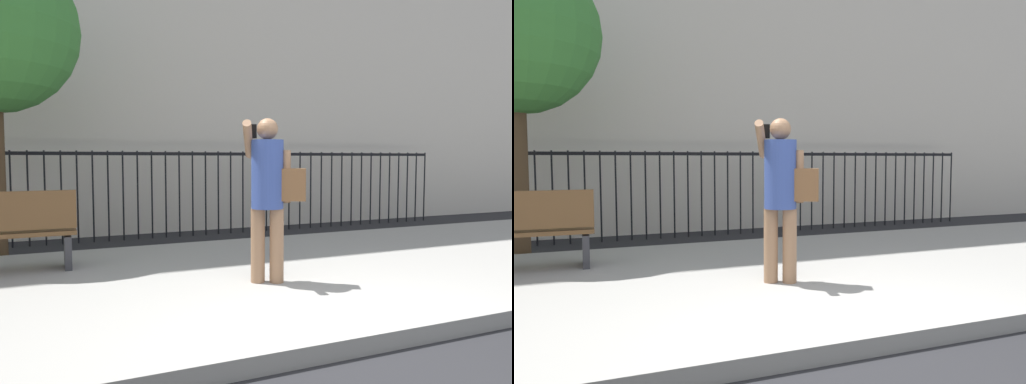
% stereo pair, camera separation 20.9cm
% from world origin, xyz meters
% --- Properties ---
extents(ground_plane, '(60.00, 60.00, 0.00)m').
position_xyz_m(ground_plane, '(0.00, 0.00, 0.00)').
color(ground_plane, black).
extents(sidewalk, '(28.00, 4.40, 0.15)m').
position_xyz_m(sidewalk, '(0.00, 2.20, 0.07)').
color(sidewalk, gray).
rests_on(sidewalk, ground).
extents(iron_fence, '(12.03, 0.04, 1.60)m').
position_xyz_m(iron_fence, '(0.00, 5.90, 1.02)').
color(iron_fence, black).
rests_on(iron_fence, ground).
extents(pedestrian_on_phone, '(0.72, 0.58, 1.73)m').
position_xyz_m(pedestrian_on_phone, '(0.03, 1.70, 1.16)').
color(pedestrian_on_phone, '#936B4C').
rests_on(pedestrian_on_phone, sidewalk).
extents(street_bench, '(1.60, 0.45, 0.95)m').
position_xyz_m(street_bench, '(-2.62, 3.21, 0.65)').
color(street_bench, brown).
rests_on(street_bench, sidewalk).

